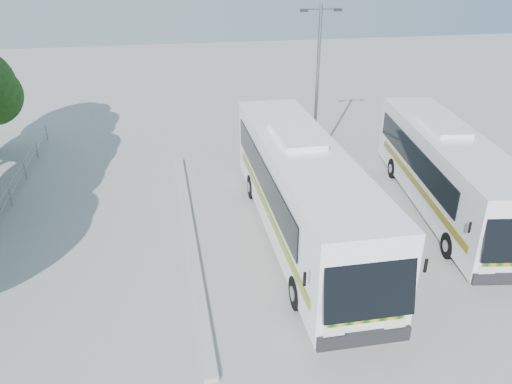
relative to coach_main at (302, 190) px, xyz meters
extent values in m
plane|color=#9E9E99|center=(-2.07, -0.93, -2.08)|extent=(100.00, 100.00, 0.00)
cube|color=#B2B2AD|center=(-4.37, 1.07, -2.01)|extent=(0.40, 16.00, 0.15)
cylinder|color=gray|center=(-12.07, 13.07, -1.58)|extent=(0.06, 0.06, 1.00)
cube|color=white|center=(0.00, 0.03, 0.01)|extent=(2.92, 13.45, 3.41)
cube|color=black|center=(-0.06, -6.71, 0.43)|extent=(2.58, 0.53, 2.17)
cube|color=black|center=(-1.41, 0.72, 0.43)|extent=(0.16, 10.74, 1.23)
cube|color=black|center=(1.43, 0.69, 0.43)|extent=(0.16, 10.74, 1.23)
cube|color=#114D0B|center=(-1.43, -0.29, -0.63)|extent=(0.14, 11.63, 0.31)
cylinder|color=black|center=(-1.30, -4.32, -1.53)|extent=(0.35, 1.12, 1.12)
cylinder|color=black|center=(1.22, -4.34, -1.53)|extent=(0.35, 1.12, 1.12)
cylinder|color=black|center=(-1.23, 3.85, -1.53)|extent=(0.35, 1.12, 1.12)
cylinder|color=black|center=(1.30, 3.83, -1.53)|extent=(0.35, 1.12, 1.12)
cube|color=white|center=(6.79, 1.15, -0.18)|extent=(4.45, 12.43, 3.10)
cube|color=black|center=(5.62, 1.96, 0.20)|extent=(1.60, 9.63, 1.12)
cube|color=black|center=(8.16, 1.55, 0.20)|extent=(1.60, 9.63, 1.12)
cube|color=#0D5B0D|center=(5.47, 1.06, -0.76)|extent=(1.71, 10.43, 0.28)
cylinder|color=black|center=(5.03, -2.57, -1.58)|extent=(0.46, 1.05, 1.01)
cylinder|color=black|center=(7.29, -2.94, -1.58)|extent=(0.46, 1.05, 1.01)
cylinder|color=black|center=(6.21, 4.74, -1.58)|extent=(0.46, 1.05, 1.01)
cylinder|color=black|center=(8.48, 4.38, -1.58)|extent=(0.46, 1.05, 1.01)
cylinder|color=gray|center=(2.64, 6.93, 2.01)|extent=(0.17, 0.17, 8.19)
cylinder|color=gray|center=(2.64, 6.93, 5.90)|extent=(1.64, 0.12, 0.08)
cube|color=black|center=(1.83, 6.94, 5.85)|extent=(0.36, 0.19, 0.12)
cube|color=black|center=(3.46, 6.91, 5.85)|extent=(0.36, 0.19, 0.12)
camera|label=1|loc=(-5.08, -16.75, 8.24)|focal=35.00mm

